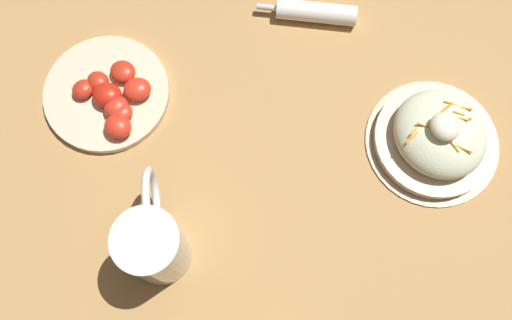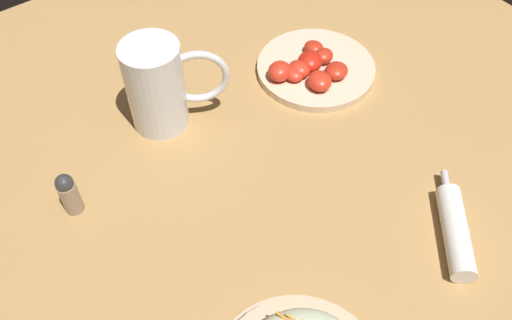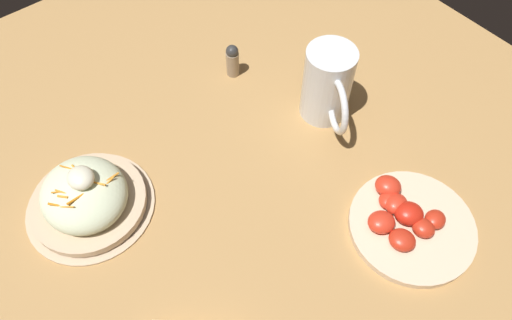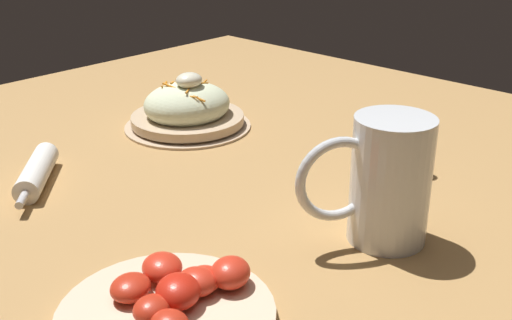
% 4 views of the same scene
% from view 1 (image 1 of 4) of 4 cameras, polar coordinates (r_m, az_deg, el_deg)
% --- Properties ---
extents(ground_plane, '(1.43, 1.43, 0.00)m').
position_cam_1_polar(ground_plane, '(0.92, 2.78, 0.61)').
color(ground_plane, '#B2844C').
extents(salad_plate, '(0.22, 0.22, 0.10)m').
position_cam_1_polar(salad_plate, '(0.94, 18.24, 2.33)').
color(salad_plate, '#D1B28E').
rests_on(salad_plate, ground_plane).
extents(beer_mug, '(0.15, 0.11, 0.15)m').
position_cam_1_polar(beer_mug, '(0.83, -10.39, -8.73)').
color(beer_mug, white).
rests_on(beer_mug, ground_plane).
extents(napkin_roll, '(0.13, 0.15, 0.04)m').
position_cam_1_polar(napkin_roll, '(1.02, 6.14, 14.94)').
color(napkin_roll, white).
rests_on(napkin_roll, ground_plane).
extents(tomato_plate, '(0.21, 0.21, 0.05)m').
position_cam_1_polar(tomato_plate, '(0.97, -14.90, 6.53)').
color(tomato_plate, beige).
rests_on(tomato_plate, ground_plane).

